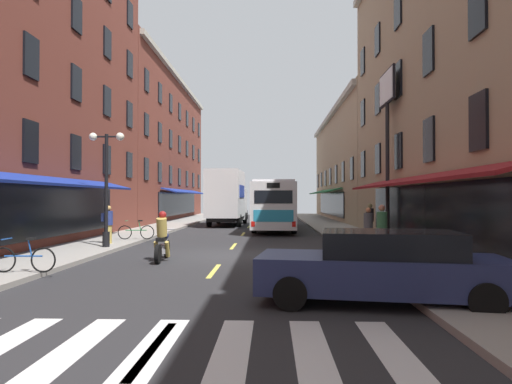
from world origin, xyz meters
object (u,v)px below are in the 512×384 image
(box_truck, at_px, (227,198))
(street_lamp_twin, at_px, (106,183))
(transit_bus, at_px, (275,205))
(pedestrian_far, at_px, (368,227))
(sedan_near, at_px, (382,267))
(pedestrian_mid, at_px, (370,221))
(bicycle_mid, at_px, (24,259))
(pedestrian_rear, at_px, (382,229))
(bicycle_near, at_px, (136,232))
(sedan_mid, at_px, (237,213))
(pedestrian_near, at_px, (108,223))
(billboard_sign, at_px, (387,114))
(motorcycle_rider, at_px, (162,240))

(box_truck, relative_size, street_lamp_twin, 1.69)
(transit_bus, bearing_deg, pedestrian_far, -73.19)
(sedan_near, height_order, pedestrian_mid, pedestrian_mid)
(bicycle_mid, bearing_deg, pedestrian_rear, 21.72)
(box_truck, height_order, bicycle_near, box_truck)
(transit_bus, relative_size, sedan_mid, 2.84)
(pedestrian_near, relative_size, pedestrian_mid, 0.96)
(transit_bus, height_order, sedan_mid, transit_bus)
(sedan_mid, bearing_deg, pedestrian_near, -98.53)
(billboard_sign, height_order, pedestrian_near, billboard_sign)
(pedestrian_mid, xyz_separation_m, pedestrian_far, (-0.84, -3.49, -0.07))
(sedan_mid, bearing_deg, billboard_sign, -68.45)
(bicycle_near, bearing_deg, motorcycle_rider, -65.49)
(transit_bus, bearing_deg, motorcycle_rider, -104.25)
(bicycle_mid, height_order, pedestrian_far, pedestrian_far)
(sedan_near, xyz_separation_m, pedestrian_rear, (1.65, 6.65, 0.30))
(motorcycle_rider, bearing_deg, pedestrian_near, 129.08)
(pedestrian_mid, bearing_deg, street_lamp_twin, -173.88)
(pedestrian_near, bearing_deg, pedestrian_far, 112.24)
(bicycle_near, relative_size, pedestrian_mid, 1.01)
(motorcycle_rider, bearing_deg, billboard_sign, 33.94)
(billboard_sign, distance_m, street_lamp_twin, 12.88)
(pedestrian_rear, bearing_deg, sedan_mid, 176.81)
(transit_bus, height_order, pedestrian_near, transit_bus)
(motorcycle_rider, height_order, bicycle_near, motorcycle_rider)
(box_truck, relative_size, pedestrian_mid, 4.54)
(bicycle_mid, relative_size, pedestrian_mid, 1.01)
(billboard_sign, bearing_deg, transit_bus, 119.33)
(box_truck, bearing_deg, sedan_mid, 90.26)
(pedestrian_far, bearing_deg, pedestrian_near, 54.53)
(motorcycle_rider, bearing_deg, pedestrian_mid, 38.76)
(box_truck, distance_m, sedan_mid, 9.45)
(street_lamp_twin, bearing_deg, transit_bus, 61.04)
(transit_bus, bearing_deg, pedestrian_near, -123.40)
(transit_bus, distance_m, pedestrian_mid, 9.68)
(billboard_sign, relative_size, pedestrian_near, 4.84)
(sedan_mid, bearing_deg, pedestrian_mid, -69.45)
(sedan_mid, relative_size, motorcycle_rider, 2.10)
(sedan_mid, distance_m, pedestrian_near, 24.47)
(sedan_near, relative_size, bicycle_near, 2.92)
(sedan_mid, distance_m, bicycle_mid, 31.77)
(bicycle_mid, bearing_deg, motorcycle_rider, 48.23)
(pedestrian_mid, relative_size, pedestrian_far, 1.08)
(pedestrian_rear, bearing_deg, bicycle_near, -134.86)
(sedan_near, relative_size, street_lamp_twin, 1.09)
(street_lamp_twin, bearing_deg, pedestrian_mid, 18.76)
(sedan_near, xyz_separation_m, bicycle_mid, (-8.70, 2.53, -0.23))
(transit_bus, height_order, pedestrian_rear, transit_bus)
(transit_bus, relative_size, bicycle_near, 7.21)
(pedestrian_mid, bearing_deg, bicycle_mid, -151.17)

